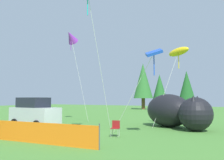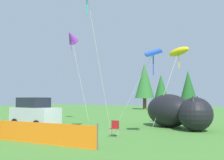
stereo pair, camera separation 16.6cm
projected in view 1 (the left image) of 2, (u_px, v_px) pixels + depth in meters
name	position (u px, v px, depth m)	size (l,w,h in m)	color
ground_plane	(54.00, 133.00, 15.46)	(120.00, 120.00, 0.00)	#477F33
parked_car	(34.00, 113.00, 18.08)	(3.94, 1.88, 2.21)	#B7BCC1
folding_chair	(116.00, 127.00, 14.01)	(0.59, 0.59, 0.89)	maroon
inflatable_cat	(175.00, 112.00, 18.21)	(5.96, 4.78, 2.47)	black
safety_fence	(15.00, 131.00, 12.48)	(9.70, 0.99, 1.09)	orange
kite_yellow_hero	(178.00, 52.00, 19.27)	(2.59, 2.34, 6.15)	silver
kite_blue_box	(153.00, 54.00, 14.21)	(3.59, 1.19, 5.07)	silver
kite_purple_delta	(71.00, 37.00, 24.13)	(2.18, 1.67, 8.86)	silver
horizon_tree_east	(187.00, 86.00, 50.18)	(3.26, 3.26, 7.77)	brown
horizon_tree_mid	(143.00, 81.00, 51.06)	(3.94, 3.94, 9.41)	brown
horizon_tree_northeast	(160.00, 88.00, 52.03)	(3.05, 3.05, 7.27)	brown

